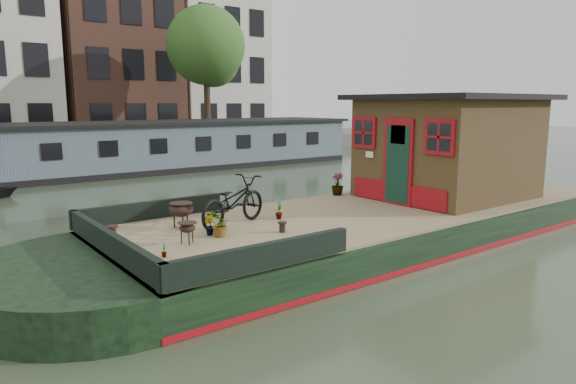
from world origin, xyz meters
TOP-DOWN VIEW (x-y plane):
  - ground at (0.00, 0.00)m, footprint 120.00×120.00m
  - houseboat_hull at (-1.33, 0.00)m, footprint 14.01×4.02m
  - houseboat_deck at (0.00, 0.00)m, footprint 11.80×3.80m
  - bow_bulwark at (-5.07, 0.00)m, footprint 3.00×4.00m
  - cabin at (2.19, 0.00)m, footprint 4.00×3.50m
  - bicycle at (-3.50, 0.50)m, footprint 1.81×1.14m
  - potted_plant_a at (-2.53, 0.39)m, footprint 0.28×0.27m
  - potted_plant_b at (-4.19, 0.14)m, footprint 0.21×0.23m
  - potted_plant_c at (-4.11, -0.09)m, footprint 0.51×0.51m
  - potted_plant_d at (0.20, 1.70)m, footprint 0.40×0.40m
  - potted_plant_e at (-5.34, -0.61)m, footprint 0.13×0.16m
  - brazier_front at (-4.74, -0.16)m, footprint 0.34×0.34m
  - brazier_rear at (-4.35, 0.89)m, footprint 0.55×0.55m
  - bollard_port at (-5.60, 0.88)m, footprint 0.20×0.20m
  - bollard_stbd at (-3.08, -0.46)m, footprint 0.16×0.16m
  - far_houseboat at (0.00, 14.00)m, footprint 20.40×4.40m
  - quay at (0.00, 20.50)m, footprint 60.00×6.00m
  - townhouse_row at (0.15, 27.50)m, footprint 27.25×8.00m
  - tree_right at (6.14, 19.07)m, footprint 4.40×4.40m

SIDE VIEW (x-z plane):
  - ground at x=0.00m, z-range 0.00..0.00m
  - houseboat_hull at x=-1.33m, z-range -0.03..0.57m
  - quay at x=0.00m, z-range 0.00..0.90m
  - houseboat_deck at x=0.00m, z-range 0.60..0.65m
  - bollard_stbd at x=-3.08m, z-range 0.65..0.83m
  - bollard_port at x=-5.60m, z-range 0.65..0.87m
  - potted_plant_e at x=-5.34m, z-range 0.65..0.91m
  - potted_plant_b at x=-4.19m, z-range 0.65..0.98m
  - bow_bulwark at x=-5.07m, z-range 0.65..1.00m
  - brazier_front at x=-4.74m, z-range 0.65..1.01m
  - potted_plant_c at x=-4.11m, z-range 0.65..1.08m
  - potted_plant_a at x=-2.53m, z-range 0.65..1.09m
  - brazier_rear at x=-4.35m, z-range 0.65..1.12m
  - potted_plant_d at x=0.20m, z-range 0.65..1.19m
  - far_houseboat at x=0.00m, z-range -0.09..2.02m
  - bicycle at x=-3.50m, z-range 0.65..1.55m
  - cabin at x=2.19m, z-range 0.67..3.09m
  - tree_right at x=6.14m, z-range 2.19..9.59m
  - townhouse_row at x=0.15m, z-range -0.35..16.15m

